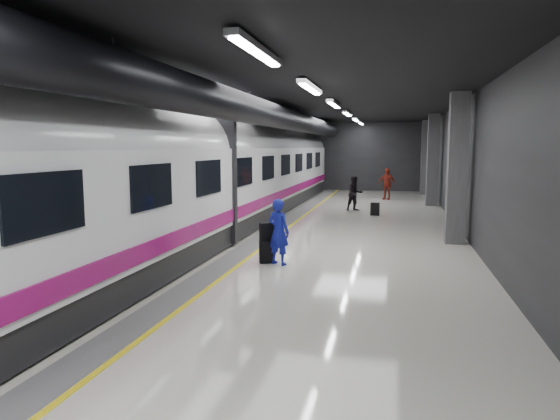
# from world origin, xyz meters

# --- Properties ---
(ground) EXTENTS (40.00, 40.00, 0.00)m
(ground) POSITION_xyz_m (0.00, 0.00, 0.00)
(ground) COLOR beige
(ground) RESTS_ON ground
(platform_hall) EXTENTS (10.02, 40.02, 4.51)m
(platform_hall) POSITION_xyz_m (-0.29, 0.96, 3.54)
(platform_hall) COLOR black
(platform_hall) RESTS_ON ground
(train) EXTENTS (3.05, 38.00, 4.05)m
(train) POSITION_xyz_m (-3.25, -0.00, 2.07)
(train) COLOR black
(train) RESTS_ON ground
(traveler_main) EXTENTS (0.71, 0.60, 1.64)m
(traveler_main) POSITION_xyz_m (-0.02, -1.90, 0.82)
(traveler_main) COLOR #1A1CC8
(traveler_main) RESTS_ON ground
(suitcase_main) EXTENTS (0.40, 0.33, 0.57)m
(suitcase_main) POSITION_xyz_m (-0.36, -1.82, 0.28)
(suitcase_main) COLOR black
(suitcase_main) RESTS_ON ground
(shoulder_bag) EXTENTS (0.38, 0.34, 0.45)m
(shoulder_bag) POSITION_xyz_m (-0.35, -1.78, 0.79)
(shoulder_bag) COLOR black
(shoulder_bag) RESTS_ON suitcase_main
(traveler_far_a) EXTENTS (0.97, 0.91, 1.59)m
(traveler_far_a) POSITION_xyz_m (0.99, 9.10, 0.80)
(traveler_far_a) COLOR black
(traveler_far_a) RESTS_ON ground
(traveler_far_b) EXTENTS (1.10, 0.73, 1.74)m
(traveler_far_b) POSITION_xyz_m (2.33, 14.43, 0.87)
(traveler_far_b) COLOR maroon
(traveler_far_b) RESTS_ON ground
(suitcase_far) EXTENTS (0.38, 0.26, 0.54)m
(suitcase_far) POSITION_xyz_m (1.96, 7.76, 0.27)
(suitcase_far) COLOR black
(suitcase_far) RESTS_ON ground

